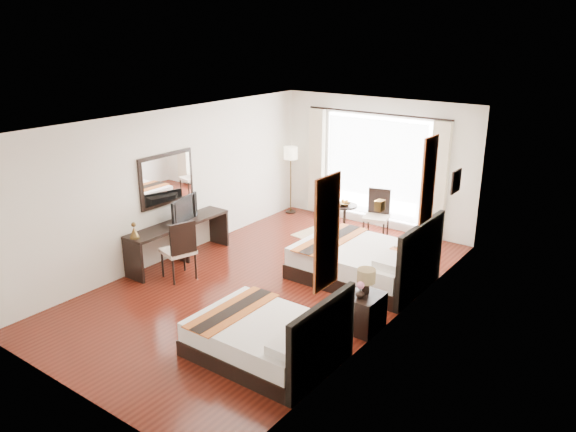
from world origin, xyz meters
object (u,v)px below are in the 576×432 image
Objects in this scene: nightstand at (364,312)px; fruit_bowl at (345,204)px; side_table at (344,218)px; console_desk at (179,242)px; bed_far at (365,262)px; television at (181,209)px; window_chair at (376,225)px; vase at (360,296)px; desk_chair at (179,261)px; bed_near at (268,338)px; floor_lamp at (291,157)px; table_lamp at (366,278)px.

nightstand is 4.09m from fruit_bowl.
console_desk is at bearing -117.89° from side_table.
side_table is (-1.51, 1.86, -0.02)m from bed_far.
television is 0.80× the size of window_chair.
vase is 0.13× the size of window_chair.
desk_chair reaches higher than console_desk.
window_chair is (-0.89, 4.73, 0.04)m from bed_near.
bed_near reaches higher than vase.
fruit_bowl is (-2.32, 3.34, 0.35)m from nightstand.
bed_far is at bearing -127.81° from desk_chair.
nightstand is 5.61m from floor_lamp.
console_desk is (-3.20, -1.32, 0.06)m from bed_far.
fruit_bowl is at bearing 129.58° from bed_far.
fruit_bowl is (0.01, -0.04, 0.33)m from side_table.
bed_far is 2.63× the size of television.
vase is 0.17× the size of television.
vase is 0.23× the size of side_table.
desk_chair is 3.87m from fruit_bowl.
nightstand is 0.68× the size of television.
bed_near is at bearing -70.75° from side_table.
table_lamp reaches higher than console_desk.
side_table is at bearing -43.35° from television.
television reaches higher than side_table.
bed_near is 3.16× the size of side_table.
table_lamp is at bearing 108.69° from nightstand.
window_chair is (-1.55, 3.47, -0.25)m from vase.
vase is at bearing -56.43° from side_table.
bed_near is 1.20× the size of floor_lamp.
desk_chair is at bearing -43.66° from console_desk.
table_lamp is at bearing -2.04° from console_desk.
bed_near is 1.45m from vase.
table_lamp is at bearing 65.63° from bed_near.
bed_near is 6.22m from floor_lamp.
nightstand is (0.82, -1.53, -0.05)m from bed_far.
nightstand is at bearing 83.90° from vase.
console_desk is at bearing 154.69° from bed_near.
window_chair is at bearing -9.37° from floor_lamp.
floor_lamp is 1.89m from fruit_bowl.
bed_near is at bearing -3.49° from window_chair.
bed_near is 3.32× the size of nightstand.
console_desk is 2.64× the size of television.
bed_near is 0.86× the size of bed_far.
bed_far reaches higher than television.
television is at bearing 174.48° from vase.
floor_lamp is at bearing -113.55° from window_chair.
vase is 4.21m from side_table.
window_chair reaches higher than console_desk.
nightstand is 3.70m from window_chair.
table_lamp is 4.08m from side_table.
fruit_bowl is at bearing -90.25° from desk_chair.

